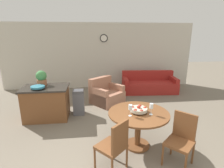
{
  "coord_description": "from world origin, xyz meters",
  "views": [
    {
      "loc": [
        -0.31,
        -2.0,
        2.2
      ],
      "look_at": [
        0.2,
        2.44,
        0.95
      ],
      "focal_mm": 28.0,
      "sensor_mm": 36.0,
      "label": 1
    }
  ],
  "objects_px": {
    "potted_plant": "(41,78)",
    "dining_chair_near_right": "(181,137)",
    "dining_chair_near_left": "(114,144)",
    "fruit_bowl": "(139,109)",
    "trash_bin": "(79,102)",
    "wine_glass_right": "(151,106)",
    "armchair": "(106,95)",
    "wine_glass_left": "(130,108)",
    "couch": "(149,85)",
    "kitchen_island": "(47,103)",
    "dining_table": "(138,120)",
    "teal_bowl": "(38,87)"
  },
  "relations": [
    {
      "from": "dining_table",
      "to": "wine_glass_right",
      "type": "height_order",
      "value": "wine_glass_right"
    },
    {
      "from": "kitchen_island",
      "to": "potted_plant",
      "type": "distance_m",
      "value": 0.69
    },
    {
      "from": "dining_table",
      "to": "kitchen_island",
      "type": "distance_m",
      "value": 2.61
    },
    {
      "from": "dining_chair_near_left",
      "to": "couch",
      "type": "xyz_separation_m",
      "value": [
        1.92,
        4.1,
        -0.22
      ]
    },
    {
      "from": "potted_plant",
      "to": "armchair",
      "type": "relative_size",
      "value": 0.32
    },
    {
      "from": "dining_chair_near_left",
      "to": "wine_glass_left",
      "type": "relative_size",
      "value": 4.14
    },
    {
      "from": "dining_chair_near_right",
      "to": "teal_bowl",
      "type": "bearing_deg",
      "value": 13.29
    },
    {
      "from": "kitchen_island",
      "to": "potted_plant",
      "type": "relative_size",
      "value": 2.96
    },
    {
      "from": "wine_glass_left",
      "to": "kitchen_island",
      "type": "distance_m",
      "value": 2.58
    },
    {
      "from": "dining_table",
      "to": "wine_glass_left",
      "type": "bearing_deg",
      "value": -145.77
    },
    {
      "from": "armchair",
      "to": "teal_bowl",
      "type": "bearing_deg",
      "value": 169.9
    },
    {
      "from": "dining_table",
      "to": "couch",
      "type": "distance_m",
      "value": 3.76
    },
    {
      "from": "potted_plant",
      "to": "dining_chair_near_right",
      "type": "bearing_deg",
      "value": -38.64
    },
    {
      "from": "dining_table",
      "to": "kitchen_island",
      "type": "relative_size",
      "value": 1.01
    },
    {
      "from": "teal_bowl",
      "to": "armchair",
      "type": "bearing_deg",
      "value": 30.43
    },
    {
      "from": "dining_chair_near_right",
      "to": "trash_bin",
      "type": "height_order",
      "value": "dining_chair_near_right"
    },
    {
      "from": "kitchen_island",
      "to": "dining_table",
      "type": "bearing_deg",
      "value": -35.6
    },
    {
      "from": "dining_chair_near_right",
      "to": "couch",
      "type": "relative_size",
      "value": 0.43
    },
    {
      "from": "wine_glass_right",
      "to": "couch",
      "type": "xyz_separation_m",
      "value": [
        1.16,
        3.6,
        -0.63
      ]
    },
    {
      "from": "dining_chair_near_right",
      "to": "armchair",
      "type": "bearing_deg",
      "value": -23.55
    },
    {
      "from": "kitchen_island",
      "to": "dining_chair_near_left",
      "type": "bearing_deg",
      "value": -53.7
    },
    {
      "from": "dining_chair_near_left",
      "to": "couch",
      "type": "relative_size",
      "value": 0.43
    },
    {
      "from": "fruit_bowl",
      "to": "kitchen_island",
      "type": "relative_size",
      "value": 0.28
    },
    {
      "from": "kitchen_island",
      "to": "trash_bin",
      "type": "distance_m",
      "value": 0.85
    },
    {
      "from": "dining_chair_near_left",
      "to": "kitchen_island",
      "type": "relative_size",
      "value": 0.78
    },
    {
      "from": "teal_bowl",
      "to": "trash_bin",
      "type": "distance_m",
      "value": 1.17
    },
    {
      "from": "dining_table",
      "to": "dining_chair_near_right",
      "type": "height_order",
      "value": "dining_chair_near_right"
    },
    {
      "from": "dining_chair_near_right",
      "to": "fruit_bowl",
      "type": "height_order",
      "value": "dining_chair_near_right"
    },
    {
      "from": "dining_table",
      "to": "fruit_bowl",
      "type": "bearing_deg",
      "value": -97.31
    },
    {
      "from": "fruit_bowl",
      "to": "armchair",
      "type": "relative_size",
      "value": 0.27
    },
    {
      "from": "dining_table",
      "to": "teal_bowl",
      "type": "height_order",
      "value": "teal_bowl"
    },
    {
      "from": "dining_table",
      "to": "dining_chair_near_left",
      "type": "height_order",
      "value": "dining_chair_near_left"
    },
    {
      "from": "fruit_bowl",
      "to": "couch",
      "type": "bearing_deg",
      "value": 68.57
    },
    {
      "from": "kitchen_island",
      "to": "couch",
      "type": "distance_m",
      "value": 4.01
    },
    {
      "from": "wine_glass_right",
      "to": "kitchen_island",
      "type": "xyz_separation_m",
      "value": [
        -2.33,
        1.64,
        -0.47
      ]
    },
    {
      "from": "potted_plant",
      "to": "trash_bin",
      "type": "relative_size",
      "value": 0.55
    },
    {
      "from": "kitchen_island",
      "to": "teal_bowl",
      "type": "height_order",
      "value": "teal_bowl"
    },
    {
      "from": "wine_glass_left",
      "to": "wine_glass_right",
      "type": "distance_m",
      "value": 0.41
    },
    {
      "from": "wine_glass_left",
      "to": "couch",
      "type": "xyz_separation_m",
      "value": [
        1.57,
        3.62,
        -0.63
      ]
    },
    {
      "from": "wine_glass_left",
      "to": "dining_chair_near_left",
      "type": "bearing_deg",
      "value": -126.29
    },
    {
      "from": "dining_chair_near_right",
      "to": "fruit_bowl",
      "type": "relative_size",
      "value": 2.79
    },
    {
      "from": "dining_chair_near_left",
      "to": "fruit_bowl",
      "type": "relative_size",
      "value": 2.79
    },
    {
      "from": "dining_table",
      "to": "wine_glass_left",
      "type": "height_order",
      "value": "wine_glass_left"
    },
    {
      "from": "potted_plant",
      "to": "couch",
      "type": "height_order",
      "value": "potted_plant"
    },
    {
      "from": "kitchen_island",
      "to": "trash_bin",
      "type": "relative_size",
      "value": 1.62
    },
    {
      "from": "dining_table",
      "to": "teal_bowl",
      "type": "relative_size",
      "value": 3.44
    },
    {
      "from": "wine_glass_right",
      "to": "armchair",
      "type": "bearing_deg",
      "value": 104.08
    },
    {
      "from": "armchair",
      "to": "couch",
      "type": "bearing_deg",
      "value": -10.66
    },
    {
      "from": "kitchen_island",
      "to": "couch",
      "type": "height_order",
      "value": "kitchen_island"
    },
    {
      "from": "dining_table",
      "to": "teal_bowl",
      "type": "xyz_separation_m",
      "value": [
        -2.26,
        1.38,
        0.35
      ]
    }
  ]
}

